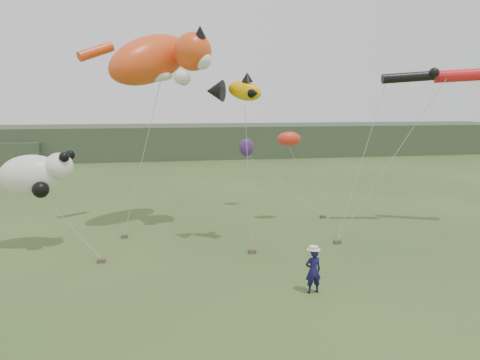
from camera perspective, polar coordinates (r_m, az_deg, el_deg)
name	(u,v)px	position (r m, az deg, el deg)	size (l,w,h in m)	color
ground	(288,278)	(19.03, 5.85, -11.76)	(120.00, 120.00, 0.00)	#385123
headland	(167,142)	(61.92, -8.85, 4.66)	(90.00, 13.00, 4.00)	#2D3D28
festival_attendant	(313,271)	(17.47, 8.91, -10.88)	(0.61, 0.40, 1.67)	#141143
sandbag_anchors	(234,240)	(23.61, -0.78, -7.28)	(12.67, 6.06, 0.17)	brown
cat_kite	(159,58)	(26.04, -9.83, 14.40)	(7.09, 5.56, 3.98)	#EB4917
fish_kite	(234,90)	(22.07, -0.77, 10.88)	(2.88, 1.86, 1.44)	#FAAD00
tube_kites	(455,75)	(28.14, 24.74, 11.58)	(6.62, 2.13, 1.11)	black
panda_kite	(36,174)	(23.82, -23.59, 0.62)	(3.42, 2.21, 2.13)	white
misc_kites	(268,143)	(28.58, 3.45, 4.52)	(2.74, 5.12, 1.85)	red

